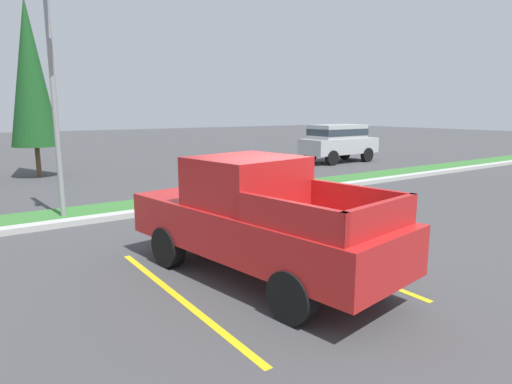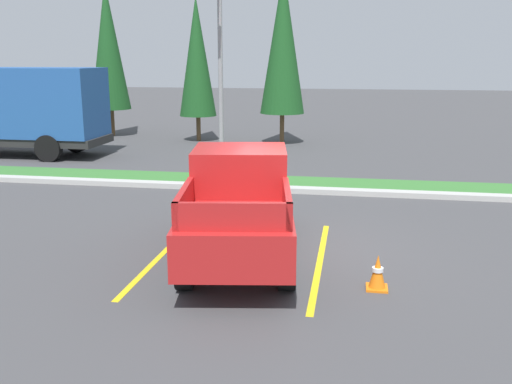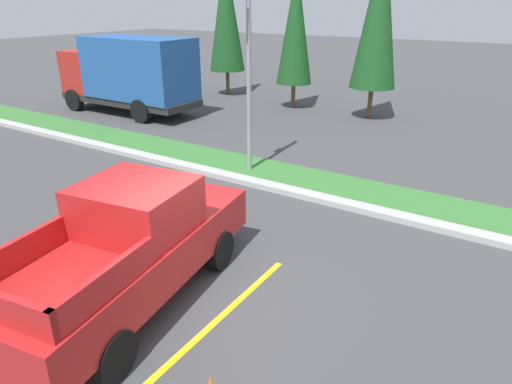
{
  "view_description": "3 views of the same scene",
  "coord_description": "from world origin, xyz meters",
  "px_view_note": "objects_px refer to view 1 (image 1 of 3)",
  "views": [
    {
      "loc": [
        -5.25,
        -6.67,
        2.89
      ],
      "look_at": [
        -0.37,
        0.32,
        1.31
      ],
      "focal_mm": 30.88,
      "sensor_mm": 36.0,
      "label": 1
    },
    {
      "loc": [
        1.12,
        -10.96,
        3.8
      ],
      "look_at": [
        -0.97,
        1.12,
        0.9
      ],
      "focal_mm": 40.11,
      "sensor_mm": 36.0,
      "label": 2
    },
    {
      "loc": [
        4.32,
        -5.02,
        4.85
      ],
      "look_at": [
        -0.06,
        1.86,
        1.38
      ],
      "focal_mm": 31.62,
      "sensor_mm": 36.0,
      "label": 3
    }
  ],
  "objects_px": {
    "pickup_truck_main": "(256,219)",
    "cypress_tree_center": "(30,73)",
    "traffic_cone": "(405,251)",
    "suv_distant": "(338,140)",
    "street_light": "(54,77)"
  },
  "relations": [
    {
      "from": "suv_distant",
      "to": "cypress_tree_center",
      "type": "bearing_deg",
      "value": 166.87
    },
    {
      "from": "street_light",
      "to": "cypress_tree_center",
      "type": "relative_size",
      "value": 0.85
    },
    {
      "from": "suv_distant",
      "to": "traffic_cone",
      "type": "distance_m",
      "value": 16.97
    },
    {
      "from": "suv_distant",
      "to": "cypress_tree_center",
      "type": "xyz_separation_m",
      "value": [
        -14.84,
        3.46,
        3.19
      ]
    },
    {
      "from": "pickup_truck_main",
      "to": "cypress_tree_center",
      "type": "xyz_separation_m",
      "value": [
        -1.11,
        15.04,
        3.39
      ]
    },
    {
      "from": "pickup_truck_main",
      "to": "street_light",
      "type": "distance_m",
      "value": 7.13
    },
    {
      "from": "suv_distant",
      "to": "pickup_truck_main",
      "type": "bearing_deg",
      "value": -139.86
    },
    {
      "from": "cypress_tree_center",
      "to": "street_light",
      "type": "bearing_deg",
      "value": -95.04
    },
    {
      "from": "pickup_truck_main",
      "to": "street_light",
      "type": "relative_size",
      "value": 0.85
    },
    {
      "from": "pickup_truck_main",
      "to": "street_light",
      "type": "xyz_separation_m",
      "value": [
        -1.88,
        6.32,
        2.7
      ]
    },
    {
      "from": "suv_distant",
      "to": "traffic_cone",
      "type": "xyz_separation_m",
      "value": [
        -11.14,
        -12.77,
        -0.95
      ]
    },
    {
      "from": "suv_distant",
      "to": "traffic_cone",
      "type": "bearing_deg",
      "value": -131.11
    },
    {
      "from": "pickup_truck_main",
      "to": "cypress_tree_center",
      "type": "height_order",
      "value": "cypress_tree_center"
    },
    {
      "from": "cypress_tree_center",
      "to": "traffic_cone",
      "type": "height_order",
      "value": "cypress_tree_center"
    },
    {
      "from": "street_light",
      "to": "traffic_cone",
      "type": "bearing_deg",
      "value": -59.29
    }
  ]
}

